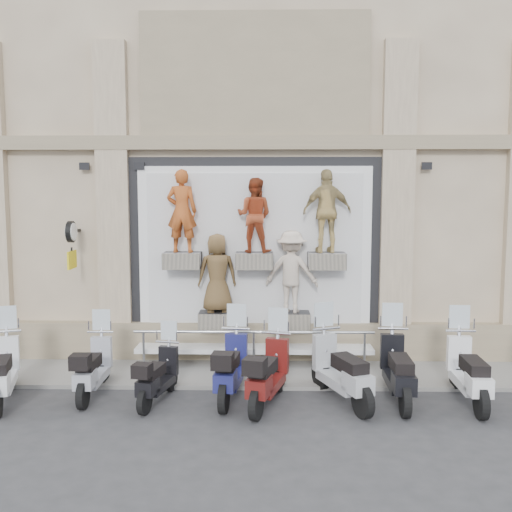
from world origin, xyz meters
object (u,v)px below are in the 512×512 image
object	(u,v)px
scooter_e	(231,355)
scooter_d	(158,365)
guard_rail	(254,353)
clock_sign_bracket	(72,239)
scooter_f	(268,360)
scooter_b	(2,358)
scooter_c	(93,356)
scooter_i	(469,358)
scooter_g	(341,356)
scooter_h	(398,356)

from	to	relation	value
scooter_e	scooter_d	bearing A→B (deg)	-164.19
guard_rail	clock_sign_bracket	xyz separation A→B (m)	(-3.90, 0.47, 2.34)
scooter_d	scooter_f	size ratio (longest dim) A/B	0.84
scooter_d	scooter_b	bearing A→B (deg)	-166.88
guard_rail	scooter_c	world-z (taller)	scooter_c
guard_rail	scooter_f	distance (m)	1.80
guard_rail	scooter_d	size ratio (longest dim) A/B	2.99
scooter_f	scooter_i	bearing A→B (deg)	18.35
scooter_e	clock_sign_bracket	bearing A→B (deg)	158.19
scooter_d	scooter_i	size ratio (longest dim) A/B	0.83
scooter_g	scooter_i	bearing A→B (deg)	-21.15
scooter_d	scooter_f	bearing A→B (deg)	8.43
scooter_c	scooter_f	distance (m)	3.28
clock_sign_bracket	scooter_h	xyz separation A→B (m)	(6.54, -1.99, -1.96)
scooter_g	scooter_f	bearing A→B (deg)	164.44
clock_sign_bracket	scooter_g	size ratio (longest dim) A/B	0.48
scooter_i	scooter_d	bearing A→B (deg)	-176.94
guard_rail	scooter_d	distance (m)	2.35
scooter_e	scooter_f	distance (m)	0.76
scooter_g	clock_sign_bracket	bearing A→B (deg)	137.88
scooter_c	scooter_b	bearing A→B (deg)	-166.88
clock_sign_bracket	scooter_b	xyz separation A→B (m)	(-0.58, -2.17, -1.98)
guard_rail	scooter_i	xyz separation A→B (m)	(3.89, -1.59, 0.37)
scooter_b	scooter_g	distance (m)	6.08
guard_rail	scooter_e	xyz separation A→B (m)	(-0.38, -1.41, 0.35)
guard_rail	scooter_g	bearing A→B (deg)	-44.99
scooter_b	scooter_e	world-z (taller)	scooter_b
clock_sign_bracket	scooter_e	world-z (taller)	clock_sign_bracket
scooter_c	scooter_h	distance (m)	5.59
scooter_d	scooter_e	distance (m)	1.33
clock_sign_bracket	scooter_d	bearing A→B (deg)	-43.42
scooter_f	scooter_i	xyz separation A→B (m)	(3.58, 0.15, 0.01)
guard_rail	scooter_i	size ratio (longest dim) A/B	2.47
clock_sign_bracket	scooter_g	world-z (taller)	clock_sign_bracket
scooter_c	scooter_i	bearing A→B (deg)	-3.09
scooter_d	scooter_e	xyz separation A→B (m)	(1.30, 0.22, 0.13)
clock_sign_bracket	scooter_h	size ratio (longest dim) A/B	0.49
scooter_e	scooter_f	bearing A→B (deg)	-19.24
scooter_c	scooter_h	bearing A→B (deg)	-2.91
guard_rail	scooter_i	bearing A→B (deg)	-22.20
guard_rail	scooter_f	world-z (taller)	scooter_f
clock_sign_bracket	scooter_d	world-z (taller)	clock_sign_bracket
clock_sign_bracket	scooter_b	bearing A→B (deg)	-104.90
scooter_d	scooter_e	bearing A→B (deg)	21.09
scooter_f	scooter_h	size ratio (longest dim) A/B	0.97
guard_rail	scooter_c	bearing A→B (deg)	-155.86
scooter_b	scooter_i	bearing A→B (deg)	-16.08
guard_rail	scooter_i	world-z (taller)	scooter_i
scooter_c	scooter_e	xyz separation A→B (m)	(2.57, -0.09, 0.06)
scooter_e	scooter_c	bearing A→B (deg)	-175.64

